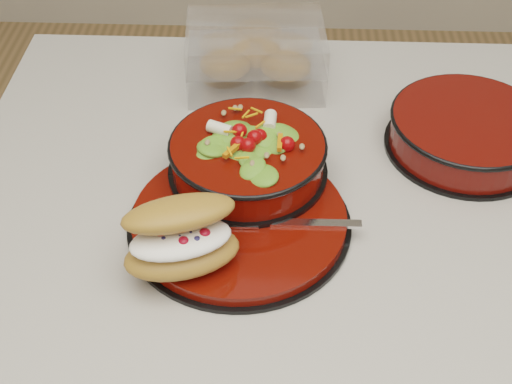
{
  "coord_description": "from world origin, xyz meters",
  "views": [
    {
      "loc": [
        -0.19,
        -0.71,
        1.54
      ],
      "look_at": [
        -0.22,
        -0.06,
        0.94
      ],
      "focal_mm": 50.0,
      "sensor_mm": 36.0,
      "label": 1
    }
  ],
  "objects_px": {
    "island_counter": "(380,374)",
    "extra_bowl": "(468,131)",
    "croissant": "(182,237)",
    "dinner_plate": "(240,220)",
    "salad_bowl": "(248,153)",
    "fork": "(289,223)",
    "pastry_box": "(255,56)"
  },
  "relations": [
    {
      "from": "salad_bowl",
      "to": "fork",
      "type": "xyz_separation_m",
      "value": [
        0.05,
        -0.09,
        -0.03
      ]
    },
    {
      "from": "croissant",
      "to": "extra_bowl",
      "type": "distance_m",
      "value": 0.44
    },
    {
      "from": "dinner_plate",
      "to": "pastry_box",
      "type": "bearing_deg",
      "value": 88.97
    },
    {
      "from": "salad_bowl",
      "to": "fork",
      "type": "bearing_deg",
      "value": -59.96
    },
    {
      "from": "extra_bowl",
      "to": "croissant",
      "type": "bearing_deg",
      "value": -146.14
    },
    {
      "from": "croissant",
      "to": "fork",
      "type": "relative_size",
      "value": 0.9
    },
    {
      "from": "island_counter",
      "to": "pastry_box",
      "type": "bearing_deg",
      "value": 133.32
    },
    {
      "from": "croissant",
      "to": "fork",
      "type": "distance_m",
      "value": 0.14
    },
    {
      "from": "dinner_plate",
      "to": "extra_bowl",
      "type": "xyz_separation_m",
      "value": [
        0.31,
        0.17,
        0.02
      ]
    },
    {
      "from": "pastry_box",
      "to": "island_counter",
      "type": "bearing_deg",
      "value": -50.91
    },
    {
      "from": "croissant",
      "to": "extra_bowl",
      "type": "xyz_separation_m",
      "value": [
        0.37,
        0.25,
        -0.03
      ]
    },
    {
      "from": "island_counter",
      "to": "extra_bowl",
      "type": "xyz_separation_m",
      "value": [
        0.07,
        0.08,
        0.48
      ]
    },
    {
      "from": "pastry_box",
      "to": "extra_bowl",
      "type": "height_order",
      "value": "pastry_box"
    },
    {
      "from": "extra_bowl",
      "to": "island_counter",
      "type": "bearing_deg",
      "value": -130.99
    },
    {
      "from": "dinner_plate",
      "to": "extra_bowl",
      "type": "bearing_deg",
      "value": 28.8
    },
    {
      "from": "extra_bowl",
      "to": "pastry_box",
      "type": "bearing_deg",
      "value": 152.27
    },
    {
      "from": "croissant",
      "to": "dinner_plate",
      "type": "bearing_deg",
      "value": 34.31
    },
    {
      "from": "island_counter",
      "to": "pastry_box",
      "type": "height_order",
      "value": "pastry_box"
    },
    {
      "from": "island_counter",
      "to": "dinner_plate",
      "type": "relative_size",
      "value": 4.42
    },
    {
      "from": "salad_bowl",
      "to": "extra_bowl",
      "type": "distance_m",
      "value": 0.32
    },
    {
      "from": "dinner_plate",
      "to": "pastry_box",
      "type": "xyz_separation_m",
      "value": [
        0.01,
        0.33,
        0.03
      ]
    },
    {
      "from": "salad_bowl",
      "to": "pastry_box",
      "type": "xyz_separation_m",
      "value": [
        -0.0,
        0.25,
        -0.01
      ]
    },
    {
      "from": "island_counter",
      "to": "croissant",
      "type": "xyz_separation_m",
      "value": [
        -0.3,
        -0.16,
        0.5
      ]
    },
    {
      "from": "island_counter",
      "to": "pastry_box",
      "type": "xyz_separation_m",
      "value": [
        -0.23,
        0.24,
        0.49
      ]
    },
    {
      "from": "salad_bowl",
      "to": "croissant",
      "type": "distance_m",
      "value": 0.17
    },
    {
      "from": "salad_bowl",
      "to": "extra_bowl",
      "type": "relative_size",
      "value": 0.93
    },
    {
      "from": "fork",
      "to": "extra_bowl",
      "type": "xyz_separation_m",
      "value": [
        0.25,
        0.18,
        0.01
      ]
    },
    {
      "from": "pastry_box",
      "to": "extra_bowl",
      "type": "xyz_separation_m",
      "value": [
        0.3,
        -0.16,
        -0.01
      ]
    },
    {
      "from": "island_counter",
      "to": "salad_bowl",
      "type": "distance_m",
      "value": 0.55
    },
    {
      "from": "croissant",
      "to": "island_counter",
      "type": "bearing_deg",
      "value": 11.07
    },
    {
      "from": "island_counter",
      "to": "extra_bowl",
      "type": "bearing_deg",
      "value": 49.01
    },
    {
      "from": "salad_bowl",
      "to": "extra_bowl",
      "type": "height_order",
      "value": "salad_bowl"
    }
  ]
}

